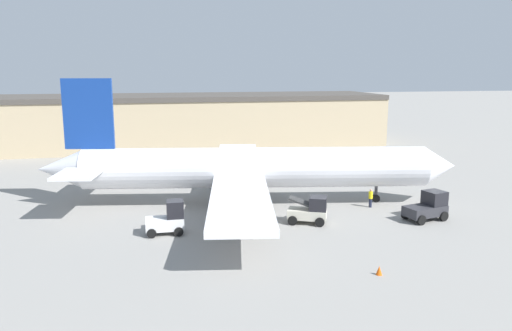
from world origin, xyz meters
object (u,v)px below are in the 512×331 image
(airplane, at_px, (245,169))
(belt_loader_truck, at_px, (310,210))
(ground_crew_worker, at_px, (371,198))
(safety_cone_near, at_px, (379,270))
(baggage_tug, at_px, (428,207))
(pushback_tug, at_px, (168,219))

(airplane, xyz_separation_m, belt_loader_truck, (3.80, -6.68, -2.14))
(ground_crew_worker, xyz_separation_m, safety_cone_near, (-5.79, -13.49, -0.59))
(baggage_tug, xyz_separation_m, safety_cone_near, (-8.65, -9.18, -0.77))
(airplane, bearing_deg, ground_crew_worker, -8.75)
(belt_loader_truck, bearing_deg, airplane, 143.30)
(airplane, relative_size, baggage_tug, 10.10)
(ground_crew_worker, distance_m, safety_cone_near, 14.69)
(pushback_tug, bearing_deg, safety_cone_near, -40.52)
(ground_crew_worker, xyz_separation_m, baggage_tug, (2.86, -4.31, 0.18))
(baggage_tug, xyz_separation_m, pushback_tug, (-20.21, 0.94, 0.04))
(ground_crew_worker, height_order, safety_cone_near, ground_crew_worker)
(belt_loader_truck, height_order, pushback_tug, pushback_tug)
(airplane, distance_m, baggage_tug, 15.47)
(airplane, bearing_deg, baggage_tug, -20.65)
(airplane, relative_size, belt_loader_truck, 10.98)
(baggage_tug, relative_size, pushback_tug, 1.33)
(ground_crew_worker, bearing_deg, baggage_tug, -169.70)
(pushback_tug, bearing_deg, airplane, 45.02)
(ground_crew_worker, height_order, belt_loader_truck, belt_loader_truck)
(ground_crew_worker, relative_size, belt_loader_truck, 0.48)
(pushback_tug, bearing_deg, baggage_tug, -1.99)
(ground_crew_worker, relative_size, safety_cone_near, 2.93)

